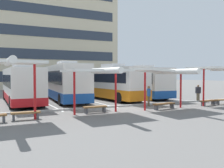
# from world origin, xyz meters

# --- Properties ---
(ground_plane) EXTENTS (160.00, 160.00, 0.00)m
(ground_plane) POSITION_xyz_m (0.00, 0.00, 0.00)
(ground_plane) COLOR slate
(terminal_building) EXTENTS (30.69, 13.11, 22.97)m
(terminal_building) POSITION_xyz_m (0.03, 36.03, 10.13)
(terminal_building) COLOR beige
(terminal_building) RESTS_ON ground
(coach_bus_0) EXTENTS (2.59, 11.22, 3.45)m
(coach_bus_0) POSITION_xyz_m (-6.22, 7.56, 1.61)
(coach_bus_0) COLOR silver
(coach_bus_0) RESTS_ON ground
(coach_bus_1) EXTENTS (3.31, 11.87, 3.81)m
(coach_bus_1) POSITION_xyz_m (-2.14, 8.06, 1.77)
(coach_bus_1) COLOR silver
(coach_bus_1) RESTS_ON ground
(coach_bus_2) EXTENTS (3.63, 12.25, 3.63)m
(coach_bus_2) POSITION_xyz_m (2.22, 7.66, 1.66)
(coach_bus_2) COLOR silver
(coach_bus_2) RESTS_ON ground
(coach_bus_3) EXTENTS (3.32, 11.56, 3.59)m
(coach_bus_3) POSITION_xyz_m (6.54, 8.09, 1.66)
(coach_bus_3) COLOR silver
(coach_bus_3) RESTS_ON ground
(lane_stripe_1) EXTENTS (0.16, 14.00, 0.01)m
(lane_stripe_1) POSITION_xyz_m (-4.25, 7.54, 0.00)
(lane_stripe_1) COLOR white
(lane_stripe_1) RESTS_ON ground
(lane_stripe_2) EXTENTS (0.16, 14.00, 0.01)m
(lane_stripe_2) POSITION_xyz_m (0.00, 7.54, 0.00)
(lane_stripe_2) COLOR white
(lane_stripe_2) RESTS_ON ground
(lane_stripe_3) EXTENTS (0.16, 14.00, 0.01)m
(lane_stripe_3) POSITION_xyz_m (4.25, 7.54, 0.00)
(lane_stripe_3) COLOR white
(lane_stripe_3) RESTS_ON ground
(lane_stripe_4) EXTENTS (0.16, 14.00, 0.01)m
(lane_stripe_4) POSITION_xyz_m (8.51, 7.54, 0.00)
(lane_stripe_4) COLOR white
(lane_stripe_4) RESTS_ON ground
(waiting_shelter_0) EXTENTS (3.78, 4.56, 3.38)m
(waiting_shelter_0) POSITION_xyz_m (-7.87, -1.78, 3.14)
(waiting_shelter_0) COLOR red
(waiting_shelter_0) RESTS_ON ground
(bench_1) EXTENTS (1.60, 0.45, 0.45)m
(bench_1) POSITION_xyz_m (-6.97, -1.38, 0.33)
(bench_1) COLOR brown
(bench_1) RESTS_ON ground
(waiting_shelter_1) EXTENTS (3.96, 5.10, 2.97)m
(waiting_shelter_1) POSITION_xyz_m (-2.49, -1.25, 2.76)
(waiting_shelter_1) COLOR red
(waiting_shelter_1) RESTS_ON ground
(bench_2) EXTENTS (1.61, 0.45, 0.45)m
(bench_2) POSITION_xyz_m (-2.49, -0.82, 0.33)
(bench_2) COLOR brown
(bench_2) RESTS_ON ground
(waiting_shelter_2) EXTENTS (4.32, 4.82, 3.01)m
(waiting_shelter_2) POSITION_xyz_m (2.75, -1.71, 2.73)
(waiting_shelter_2) COLOR red
(waiting_shelter_2) RESTS_ON ground
(bench_3) EXTENTS (1.96, 0.64, 0.45)m
(bench_3) POSITION_xyz_m (2.75, -1.52, 0.34)
(bench_3) COLOR brown
(bench_3) RESTS_ON ground
(waiting_shelter_3) EXTENTS (4.23, 5.13, 3.23)m
(waiting_shelter_3) POSITION_xyz_m (8.25, -1.90, 3.01)
(waiting_shelter_3) COLOR red
(waiting_shelter_3) RESTS_ON ground
(bench_4) EXTENTS (1.68, 0.63, 0.45)m
(bench_4) POSITION_xyz_m (7.35, -1.48, 0.33)
(bench_4) COLOR brown
(bench_4) RESTS_ON ground
(bench_5) EXTENTS (1.56, 0.57, 0.45)m
(bench_5) POSITION_xyz_m (9.15, -1.45, 0.33)
(bench_5) COLOR brown
(bench_5) RESTS_ON ground
(platform_kerb) EXTENTS (44.00, 0.24, 0.12)m
(platform_kerb) POSITION_xyz_m (0.00, 1.15, 0.06)
(platform_kerb) COLOR #ADADA8
(platform_kerb) RESTS_ON ground
(waiting_passenger_0) EXTENTS (0.40, 0.52, 1.64)m
(waiting_passenger_0) POSITION_xyz_m (2.76, 0.47, 0.94)
(waiting_passenger_0) COLOR brown
(waiting_passenger_0) RESTS_ON ground
(waiting_passenger_1) EXTENTS (0.51, 0.38, 1.60)m
(waiting_passenger_1) POSITION_xyz_m (8.89, 1.12, 0.91)
(waiting_passenger_1) COLOR brown
(waiting_passenger_1) RESTS_ON ground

